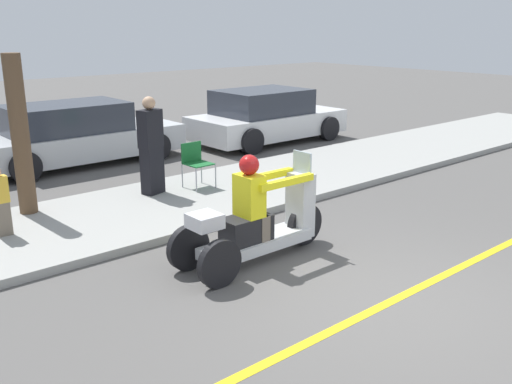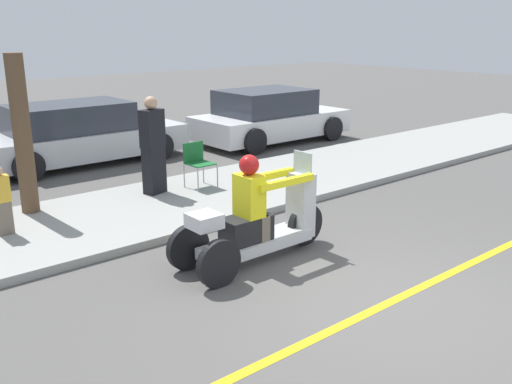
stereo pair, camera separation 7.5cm
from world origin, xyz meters
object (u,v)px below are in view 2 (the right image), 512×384
spectator_near_curb (2,202)px  folding_chair_curbside (197,160)px  spectator_end_of_line (153,147)px  tree_trunk (22,135)px  motorcycle_trike (256,223)px  parked_car_lot_far (269,117)px  parked_car_lot_right (77,135)px

spectator_near_curb → folding_chair_curbside: bearing=5.1°
spectator_end_of_line → tree_trunk: 2.16m
spectator_near_curb → spectator_end_of_line: spectator_end_of_line is taller
motorcycle_trike → folding_chair_curbside: (1.21, 3.16, 0.10)m
spectator_near_curb → folding_chair_curbside: size_ratio=1.23×
motorcycle_trike → folding_chair_curbside: motorcycle_trike is taller
motorcycle_trike → parked_car_lot_far: motorcycle_trike is taller
motorcycle_trike → parked_car_lot_right: (0.46, 6.80, 0.13)m
folding_chair_curbside → parked_car_lot_right: bearing=101.7°
parked_car_lot_far → parked_car_lot_right: bearing=169.9°
spectator_near_curb → parked_car_lot_right: (2.81, 3.96, 0.05)m
spectator_end_of_line → parked_car_lot_right: 3.52m
folding_chair_curbside → spectator_near_curb: bearing=-174.9°
spectator_near_curb → parked_car_lot_far: bearing=21.7°
folding_chair_curbside → tree_trunk: tree_trunk is taller
motorcycle_trike → tree_trunk: 4.12m
spectator_near_curb → folding_chair_curbside: (3.56, 0.32, 0.02)m
folding_chair_curbside → parked_car_lot_far: bearing=33.5°
tree_trunk → parked_car_lot_right: bearing=55.4°
folding_chair_curbside → spectator_end_of_line: bearing=170.7°
spectator_near_curb → spectator_end_of_line: (2.73, 0.46, 0.35)m
tree_trunk → folding_chair_curbside: bearing=-9.6°
parked_car_lot_right → tree_trunk: tree_trunk is taller
parked_car_lot_right → tree_trunk: bearing=-124.6°
parked_car_lot_right → parked_car_lot_far: (4.93, -0.88, 0.01)m
spectator_near_curb → parked_car_lot_right: size_ratio=0.22×
motorcycle_trike → spectator_near_curb: (-2.35, 2.84, 0.08)m
spectator_near_curb → parked_car_lot_far: size_ratio=0.24×
motorcycle_trike → parked_car_lot_right: 6.82m
parked_car_lot_right → motorcycle_trike: bearing=-93.8°
parked_car_lot_far → motorcycle_trike: bearing=-132.3°
spectator_end_of_line → tree_trunk: size_ratio=0.69×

